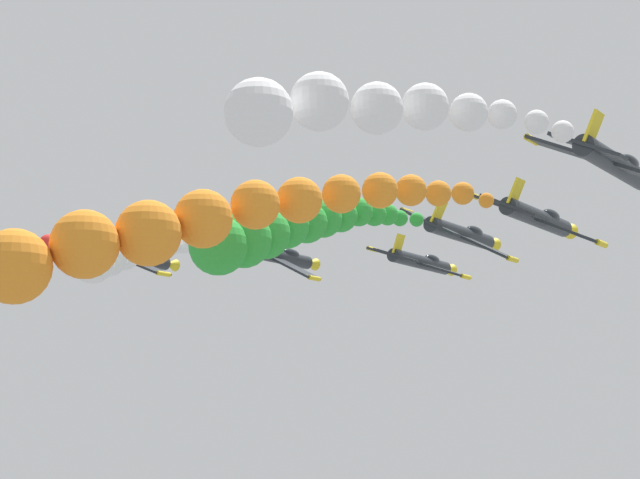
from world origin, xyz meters
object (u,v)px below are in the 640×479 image
airplane_left_inner (277,256)px  airplane_right_outer (538,218)px  airplane_right_inner (462,234)px  airplane_lead (421,262)px  airplane_left_outer (129,257)px  airplane_high_slot (616,164)px

airplane_left_inner → airplane_right_outer: bearing=-14.7°
airplane_left_inner → airplane_right_inner: (16.97, -0.96, -0.00)m
airplane_lead → airplane_left_outer: (-18.07, -15.57, -0.01)m
airplane_high_slot → airplane_right_inner: bearing=137.2°
airplane_right_outer → airplane_high_slot: airplane_high_slot is taller
airplane_right_inner → airplane_right_outer: size_ratio=1.00×
airplane_left_inner → airplane_right_inner: 17.00m
airplane_right_inner → airplane_high_slot: 21.81m
airplane_left_outer → airplane_high_slot: 43.48m
airplane_left_outer → airplane_high_slot: size_ratio=1.00×
airplane_lead → airplane_right_outer: bearing=-42.6°
airplane_lead → airplane_right_inner: 12.82m
airplane_right_inner → airplane_left_outer: airplane_right_inner is taller
airplane_left_inner → airplane_high_slot: 36.55m
airplane_left_inner → airplane_high_slot: airplane_left_inner is taller
airplane_left_inner → airplane_left_outer: airplane_left_inner is taller
airplane_left_outer → airplane_right_outer: size_ratio=1.00×
airplane_left_inner → airplane_high_slot: (32.98, -15.77, -0.15)m
airplane_right_outer → airplane_lead: bearing=137.4°
airplane_right_outer → airplane_left_outer: bearing=-179.4°
airplane_right_outer → airplane_high_slot: (7.98, -9.21, 0.46)m
airplane_left_inner → airplane_left_outer: size_ratio=1.00×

